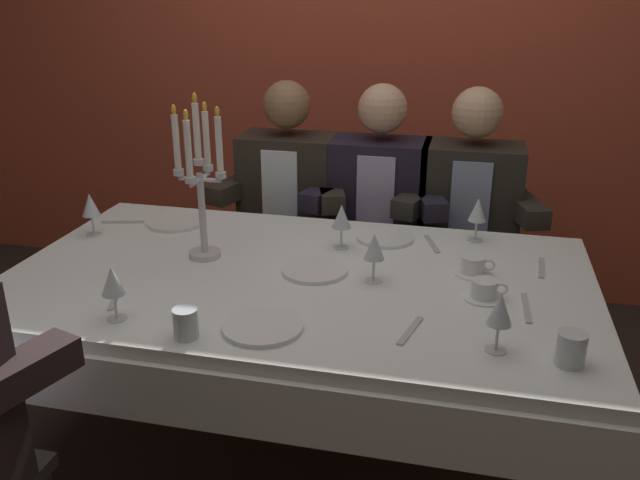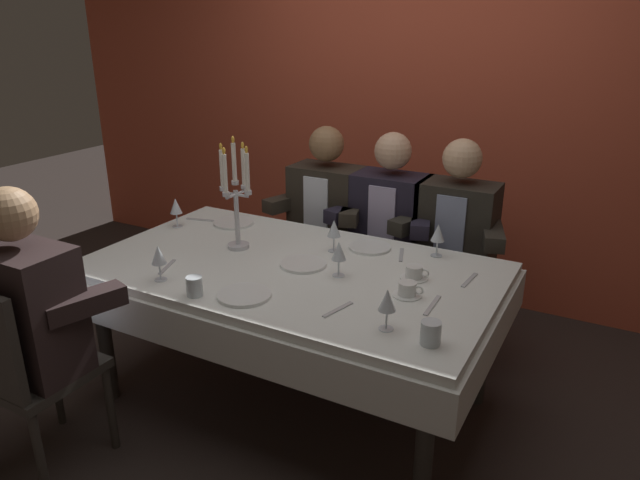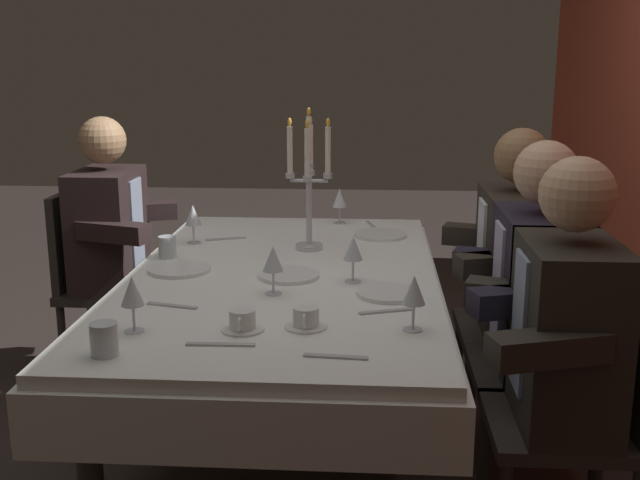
# 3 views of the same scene
# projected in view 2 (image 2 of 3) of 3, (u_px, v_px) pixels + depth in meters

# --- Properties ---
(ground_plane) EXTENTS (12.00, 12.00, 0.00)m
(ground_plane) POSITION_uv_depth(u_px,v_px,m) (294.00, 398.00, 3.01)
(ground_plane) COLOR #312824
(back_wall) EXTENTS (6.00, 0.12, 2.70)m
(back_wall) POSITION_uv_depth(u_px,v_px,m) (419.00, 96.00, 3.90)
(back_wall) COLOR #CC4F35
(back_wall) RESTS_ON ground_plane
(dining_table) EXTENTS (1.94, 1.14, 0.74)m
(dining_table) POSITION_uv_depth(u_px,v_px,m) (292.00, 288.00, 2.80)
(dining_table) COLOR silver
(dining_table) RESTS_ON ground_plane
(candelabra) EXTENTS (0.19, 0.19, 0.57)m
(candelabra) POSITION_uv_depth(u_px,v_px,m) (236.00, 197.00, 2.88)
(candelabra) COLOR silver
(candelabra) RESTS_ON dining_table
(dinner_plate_0) EXTENTS (0.22, 0.22, 0.01)m
(dinner_plate_0) POSITION_uv_depth(u_px,v_px,m) (303.00, 264.00, 2.75)
(dinner_plate_0) COLOR white
(dinner_plate_0) RESTS_ON dining_table
(dinner_plate_1) EXTENTS (0.23, 0.23, 0.01)m
(dinner_plate_1) POSITION_uv_depth(u_px,v_px,m) (244.00, 295.00, 2.44)
(dinner_plate_1) COLOR white
(dinner_plate_1) RESTS_ON dining_table
(dinner_plate_2) EXTENTS (0.23, 0.23, 0.01)m
(dinner_plate_2) POSITION_uv_depth(u_px,v_px,m) (234.00, 223.00, 3.31)
(dinner_plate_2) COLOR white
(dinner_plate_2) RESTS_ON dining_table
(dinner_plate_3) EXTENTS (0.21, 0.21, 0.01)m
(dinner_plate_3) POSITION_uv_depth(u_px,v_px,m) (370.00, 247.00, 2.96)
(dinner_plate_3) COLOR white
(dinner_plate_3) RESTS_ON dining_table
(wine_glass_0) EXTENTS (0.07, 0.07, 0.16)m
(wine_glass_0) POSITION_uv_depth(u_px,v_px,m) (438.00, 234.00, 2.82)
(wine_glass_0) COLOR silver
(wine_glass_0) RESTS_ON dining_table
(wine_glass_1) EXTENTS (0.07, 0.07, 0.16)m
(wine_glass_1) POSITION_uv_depth(u_px,v_px,m) (387.00, 301.00, 2.14)
(wine_glass_1) COLOR silver
(wine_glass_1) RESTS_ON dining_table
(wine_glass_2) EXTENTS (0.07, 0.07, 0.16)m
(wine_glass_2) POSITION_uv_depth(u_px,v_px,m) (339.00, 252.00, 2.60)
(wine_glass_2) COLOR silver
(wine_glass_2) RESTS_ON dining_table
(wine_glass_3) EXTENTS (0.07, 0.07, 0.16)m
(wine_glass_3) POSITION_uv_depth(u_px,v_px,m) (176.00, 207.00, 3.23)
(wine_glass_3) COLOR silver
(wine_glass_3) RESTS_ON dining_table
(wine_glass_4) EXTENTS (0.07, 0.07, 0.16)m
(wine_glass_4) POSITION_uv_depth(u_px,v_px,m) (334.00, 229.00, 2.88)
(wine_glass_4) COLOR silver
(wine_glass_4) RESTS_ON dining_table
(wine_glass_5) EXTENTS (0.07, 0.07, 0.16)m
(wine_glass_5) POSITION_uv_depth(u_px,v_px,m) (158.00, 256.00, 2.56)
(wine_glass_5) COLOR silver
(wine_glass_5) RESTS_ON dining_table
(water_tumbler_0) EXTENTS (0.07, 0.07, 0.09)m
(water_tumbler_0) POSITION_uv_depth(u_px,v_px,m) (431.00, 333.00, 2.07)
(water_tumbler_0) COLOR silver
(water_tumbler_0) RESTS_ON dining_table
(water_tumbler_1) EXTENTS (0.07, 0.07, 0.08)m
(water_tumbler_1) POSITION_uv_depth(u_px,v_px,m) (194.00, 286.00, 2.44)
(water_tumbler_1) COLOR silver
(water_tumbler_1) RESTS_ON dining_table
(coffee_cup_0) EXTENTS (0.13, 0.12, 0.06)m
(coffee_cup_0) POSITION_uv_depth(u_px,v_px,m) (408.00, 290.00, 2.44)
(coffee_cup_0) COLOR white
(coffee_cup_0) RESTS_ON dining_table
(coffee_cup_1) EXTENTS (0.13, 0.12, 0.06)m
(coffee_cup_1) POSITION_uv_depth(u_px,v_px,m) (414.00, 273.00, 2.60)
(coffee_cup_1) COLOR white
(coffee_cup_1) RESTS_ON dining_table
(fork_0) EXTENTS (0.07, 0.17, 0.01)m
(fork_0) POSITION_uv_depth(u_px,v_px,m) (167.00, 267.00, 2.73)
(fork_0) COLOR #B7B7BC
(fork_0) RESTS_ON dining_table
(fork_1) EXTENTS (0.03, 0.17, 0.01)m
(fork_1) POSITION_uv_depth(u_px,v_px,m) (469.00, 280.00, 2.59)
(fork_1) COLOR #B7B7BC
(fork_1) RESTS_ON dining_table
(spoon_2) EXTENTS (0.17, 0.06, 0.01)m
(spoon_2) POSITION_uv_depth(u_px,v_px,m) (200.00, 220.00, 3.38)
(spoon_2) COLOR #B7B7BC
(spoon_2) RESTS_ON dining_table
(fork_3) EXTENTS (0.07, 0.17, 0.01)m
(fork_3) POSITION_uv_depth(u_px,v_px,m) (401.00, 255.00, 2.87)
(fork_3) COLOR #B7B7BC
(fork_3) RESTS_ON dining_table
(knife_4) EXTENTS (0.02, 0.19, 0.01)m
(knife_4) POSITION_uv_depth(u_px,v_px,m) (432.00, 305.00, 2.36)
(knife_4) COLOR #B7B7BC
(knife_4) RESTS_ON dining_table
(spoon_5) EXTENTS (0.06, 0.17, 0.01)m
(spoon_5) POSITION_uv_depth(u_px,v_px,m) (338.00, 309.00, 2.33)
(spoon_5) COLOR #B7B7BC
(spoon_5) RESTS_ON dining_table
(seated_diner_0) EXTENTS (0.63, 0.48, 1.24)m
(seated_diner_0) POSITION_uv_depth(u_px,v_px,m) (26.00, 310.00, 2.34)
(seated_diner_0) COLOR #312D28
(seated_diner_0) RESTS_ON ground_plane
(seated_diner_1) EXTENTS (0.63, 0.48, 1.24)m
(seated_diner_1) POSITION_uv_depth(u_px,v_px,m) (327.00, 208.00, 3.61)
(seated_diner_1) COLOR #312D28
(seated_diner_1) RESTS_ON ground_plane
(seated_diner_2) EXTENTS (0.63, 0.48, 1.24)m
(seated_diner_2) POSITION_uv_depth(u_px,v_px,m) (390.00, 218.00, 3.42)
(seated_diner_2) COLOR #312D28
(seated_diner_2) RESTS_ON ground_plane
(seated_diner_3) EXTENTS (0.63, 0.48, 1.24)m
(seated_diner_3) POSITION_uv_depth(u_px,v_px,m) (456.00, 229.00, 3.24)
(seated_diner_3) COLOR #312D28
(seated_diner_3) RESTS_ON ground_plane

